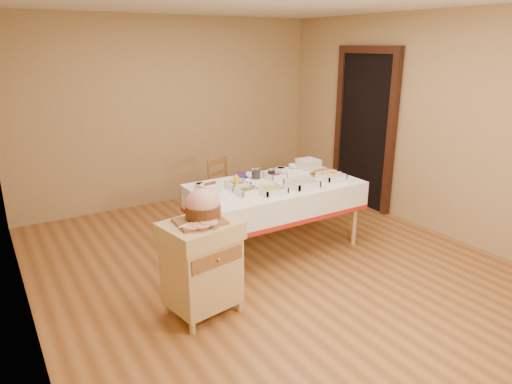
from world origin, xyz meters
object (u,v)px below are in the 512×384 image
at_px(ham_on_board, 202,207).
at_px(bread_basket, 210,188).
at_px(dining_chair, 226,192).
at_px(preserve_jar_left, 256,173).
at_px(brass_platter, 324,173).
at_px(mustard_bottle, 236,182).
at_px(dining_table, 275,197).
at_px(plate_stack, 308,164).
at_px(butcher_cart, 202,263).
at_px(preserve_jar_right, 271,173).

relative_size(ham_on_board, bread_basket, 1.86).
distance_m(dining_chair, preserve_jar_left, 0.69).
xyz_separation_m(bread_basket, brass_platter, (1.41, -0.13, -0.02)).
height_order(dining_chair, bread_basket, dining_chair).
bearing_deg(preserve_jar_left, brass_platter, -22.63).
height_order(preserve_jar_left, mustard_bottle, mustard_bottle).
xyz_separation_m(dining_table, plate_stack, (0.70, 0.32, 0.22)).
height_order(butcher_cart, ham_on_board, ham_on_board).
distance_m(butcher_cart, preserve_jar_left, 1.64).
bearing_deg(ham_on_board, dining_chair, 56.30).
xyz_separation_m(dining_chair, bread_basket, (-0.59, -0.76, 0.35)).
bearing_deg(butcher_cart, dining_table, 31.80).
height_order(dining_chair, preserve_jar_left, preserve_jar_left).
bearing_deg(dining_table, ham_on_board, -148.43).
height_order(dining_chair, mustard_bottle, mustard_bottle).
xyz_separation_m(preserve_jar_left, bread_basket, (-0.67, -0.18, -0.02)).
distance_m(butcher_cart, preserve_jar_right, 1.74).
height_order(ham_on_board, preserve_jar_left, ham_on_board).
bearing_deg(dining_chair, dining_table, -79.47).
relative_size(ham_on_board, plate_stack, 1.77).
relative_size(mustard_bottle, bread_basket, 0.79).
xyz_separation_m(preserve_jar_left, mustard_bottle, (-0.39, -0.23, 0.02)).
bearing_deg(bread_basket, mustard_bottle, -10.77).
bearing_deg(bread_basket, ham_on_board, -119.87).
bearing_deg(mustard_bottle, plate_stack, 13.08).
xyz_separation_m(dining_table, ham_on_board, (-1.24, -0.76, 0.35)).
relative_size(preserve_jar_left, plate_stack, 0.58).
bearing_deg(dining_table, mustard_bottle, 174.66).
distance_m(plate_stack, brass_platter, 0.35).
height_order(dining_table, plate_stack, plate_stack).
relative_size(bread_basket, brass_platter, 0.59).
distance_m(ham_on_board, plate_stack, 2.22).
xyz_separation_m(preserve_jar_right, plate_stack, (0.61, 0.10, 0.00)).
relative_size(preserve_jar_left, preserve_jar_right, 1.17).
height_order(dining_table, preserve_jar_right, preserve_jar_right).
xyz_separation_m(ham_on_board, preserve_jar_left, (1.16, 1.04, -0.13)).
height_order(butcher_cart, plate_stack, plate_stack).
bearing_deg(dining_chair, plate_stack, -32.01).
height_order(preserve_jar_right, mustard_bottle, mustard_bottle).
relative_size(dining_chair, ham_on_board, 2.13).
height_order(preserve_jar_left, plate_stack, preserve_jar_left).
height_order(butcher_cart, preserve_jar_left, preserve_jar_left).
bearing_deg(plate_stack, bread_basket, -171.40).
relative_size(dining_table, plate_stack, 7.85).
relative_size(preserve_jar_right, brass_platter, 0.31).
relative_size(preserve_jar_left, brass_platter, 0.36).
bearing_deg(preserve_jar_left, preserve_jar_right, -17.87).
bearing_deg(plate_stack, brass_platter, -95.83).
relative_size(dining_table, butcher_cart, 2.19).
bearing_deg(preserve_jar_right, mustard_bottle, -162.54).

